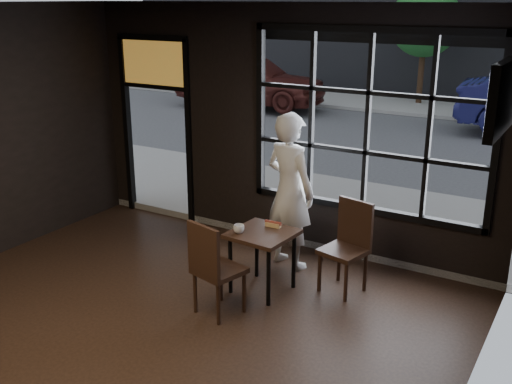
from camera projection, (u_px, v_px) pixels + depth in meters
The scene contains 14 objects.
floor at pixel (97, 368), 5.53m from camera, with size 6.00×7.00×0.02m, color black.
ceiling at pixel (62, 3), 4.53m from camera, with size 6.00×7.00×0.02m, color black.
wall_right at pixel (441, 288), 3.57m from camera, with size 0.04×7.00×3.20m, color black.
window_frame at pixel (368, 123), 7.25m from camera, with size 3.06×0.12×2.28m, color black.
stained_transom at pixel (154, 62), 8.68m from camera, with size 1.20×0.06×0.70m, color orange.
cafe_table at pixel (262, 261), 6.87m from camera, with size 0.67×0.67×0.73m, color black.
chair_near at pixel (219, 267), 6.33m from camera, with size 0.46×0.46×1.06m, color black.
chair_window at pixel (343, 248), 6.80m from camera, with size 0.46×0.46×1.06m, color black.
man at pixel (290, 191), 7.35m from camera, with size 0.72×0.47×1.97m, color silver.
hotdog at pixel (273, 224), 6.90m from camera, with size 0.20×0.08×0.06m, color tan, non-canonical shape.
cup at pixel (239, 229), 6.72m from camera, with size 0.12×0.12×0.10m, color silver.
tv at pixel (503, 97), 4.91m from camera, with size 0.12×1.03×0.60m, color black.
maroon_car at pixel (249, 79), 18.07m from camera, with size 1.85×4.60×1.57m, color #54201B.
tree_left at pixel (425, 22), 18.00m from camera, with size 2.11×2.11×3.60m.
Camera 1 is at (3.70, -3.33, 3.25)m, focal length 42.00 mm.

